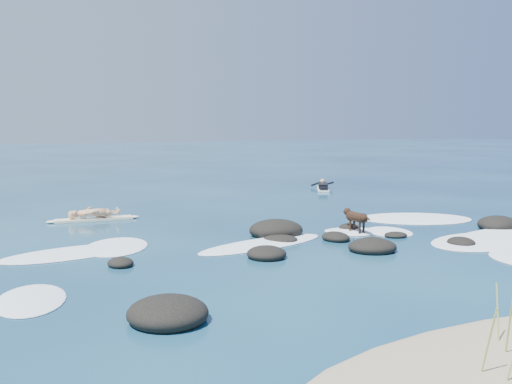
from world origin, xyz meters
name	(u,v)px	position (x,y,z in m)	size (l,w,h in m)	color
ground	(304,246)	(0.00, 0.00, 0.00)	(160.00, 160.00, 0.00)	#0A2642
reef_rocks	(389,244)	(1.74, -1.14, 0.12)	(12.80, 7.13, 0.60)	black
breaking_foam	(360,240)	(1.66, 0.00, 0.01)	(14.54, 8.57, 0.12)	white
standing_surfer_rig	(93,200)	(-4.43, 5.87, 0.64)	(2.86, 0.57, 1.63)	#FDF3CB
paddling_surfer_rig	(323,187)	(6.39, 10.54, 0.15)	(1.61, 2.35, 0.43)	white
dog	(356,217)	(2.05, 0.88, 0.47)	(0.40, 1.11, 0.70)	black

